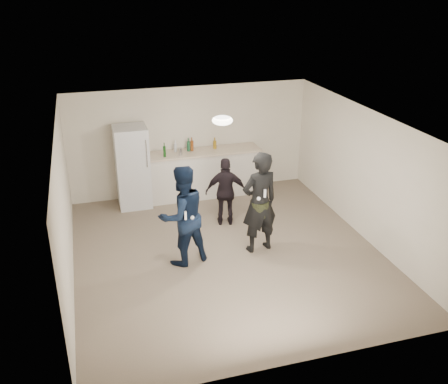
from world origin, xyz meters
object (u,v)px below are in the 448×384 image
object	(u,v)px
fridge	(133,167)
man	(182,216)
shaker	(180,151)
woman	(259,203)
counter	(202,174)
spectator	(226,192)

from	to	relation	value
fridge	man	xyz separation A→B (m)	(0.55, -2.66, 0.01)
shaker	woman	xyz separation A→B (m)	(0.92, -2.57, -0.21)
man	woman	size ratio (longest dim) A/B	0.95
counter	woman	world-z (taller)	woman
shaker	fridge	bearing A→B (deg)	177.06
shaker	woman	size ratio (longest dim) A/B	0.09
shaker	woman	world-z (taller)	woman
counter	spectator	world-z (taller)	spectator
fridge	woman	bearing A→B (deg)	-52.94
fridge	man	size ratio (longest dim) A/B	0.99
shaker	woman	distance (m)	2.74
shaker	spectator	size ratio (longest dim) A/B	0.12
shaker	man	bearing A→B (deg)	-101.00
fridge	spectator	size ratio (longest dim) A/B	1.26
fridge	spectator	distance (m)	2.24
counter	fridge	world-z (taller)	fridge
shaker	spectator	bearing A→B (deg)	-65.43
fridge	spectator	xyz separation A→B (m)	(1.70, -1.45, -0.19)
counter	man	xyz separation A→B (m)	(-1.01, -2.73, 0.39)
woman	fridge	bearing A→B (deg)	-63.31
man	counter	bearing A→B (deg)	-127.51
shaker	counter	bearing A→B (deg)	13.94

